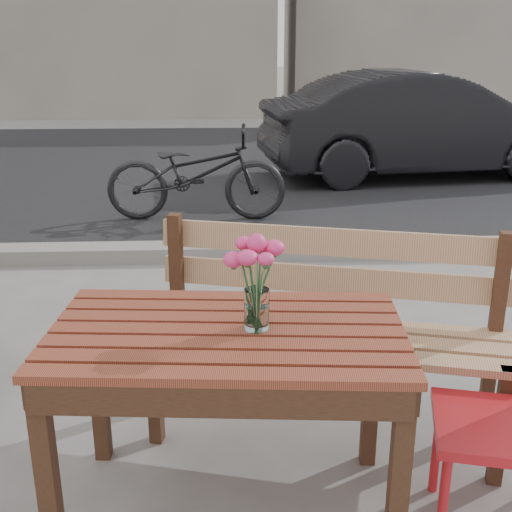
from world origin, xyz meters
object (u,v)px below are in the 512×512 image
Objects in this scene: parked_car at (422,125)px; bicycle at (196,173)px; main_table at (227,361)px; main_vase at (257,271)px.

bicycle is at bearing 117.75° from parked_car.
bicycle is (-2.79, -1.96, -0.20)m from parked_car.
parked_car is at bearing 72.28° from main_table.
main_table is 0.35m from main_vase.
main_vase reaches higher than main_table.
parked_car is (2.40, 6.12, -0.30)m from main_vase.
main_table is 6.61m from parked_car.
main_table is 4.17m from bicycle.
main_vase is 6.58m from parked_car.
bicycle is (-0.38, 4.15, -0.51)m from main_vase.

